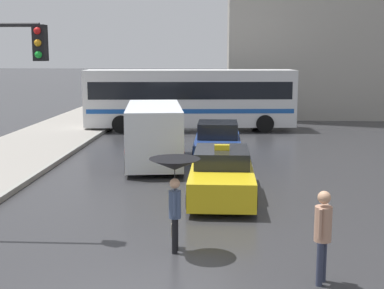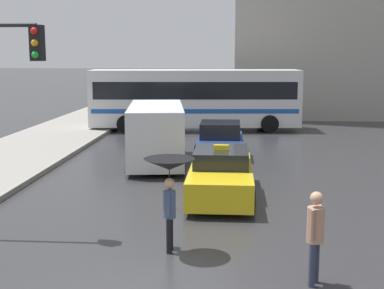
{
  "view_description": "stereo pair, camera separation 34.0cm",
  "coord_description": "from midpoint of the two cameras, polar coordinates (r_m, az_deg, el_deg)",
  "views": [
    {
      "loc": [
        1.32,
        -8.1,
        4.19
      ],
      "look_at": [
        0.4,
        8.34,
        1.4
      ],
      "focal_mm": 50.0,
      "sensor_mm": 36.0,
      "label": 1
    },
    {
      "loc": [
        1.66,
        -8.08,
        4.19
      ],
      "look_at": [
        0.4,
        8.34,
        1.4
      ],
      "focal_mm": 50.0,
      "sensor_mm": 36.0,
      "label": 2
    }
  ],
  "objects": [
    {
      "name": "sedan_red",
      "position": [
        21.63,
        2.3,
        0.23
      ],
      "size": [
        1.91,
        4.15,
        1.47
      ],
      "rotation": [
        0.0,
        0.0,
        3.14
      ],
      "color": "navy",
      "rests_on": "ground_plane"
    },
    {
      "name": "pedestrian_with_umbrella",
      "position": [
        11.24,
        -2.72,
        -3.28
      ],
      "size": [
        1.08,
        1.08,
        2.04
      ],
      "rotation": [
        0.0,
        0.0,
        1.56
      ],
      "color": "black",
      "rests_on": "ground_plane"
    },
    {
      "name": "ambulance_van",
      "position": [
        20.53,
        -4.55,
        1.37
      ],
      "size": [
        2.67,
        5.48,
        2.26
      ],
      "rotation": [
        0.0,
        0.0,
        3.27
      ],
      "color": "silver",
      "rests_on": "ground_plane"
    },
    {
      "name": "pedestrian_man",
      "position": [
        10.08,
        12.84,
        -8.78
      ],
      "size": [
        0.42,
        0.45,
        1.76
      ],
      "rotation": [
        0.0,
        0.0,
        -2.04
      ],
      "color": "#2D3347",
      "rests_on": "ground_plane"
    },
    {
      "name": "city_bus",
      "position": [
        29.82,
        -0.54,
        5.12
      ],
      "size": [
        11.66,
        3.41,
        3.33
      ],
      "rotation": [
        0.0,
        0.0,
        -1.49
      ],
      "color": "silver",
      "rests_on": "ground_plane"
    },
    {
      "name": "taxi",
      "position": [
        15.88,
        2.57,
        -3.24
      ],
      "size": [
        1.91,
        4.64,
        1.57
      ],
      "rotation": [
        0.0,
        0.0,
        3.14
      ],
      "color": "gold",
      "rests_on": "ground_plane"
    }
  ]
}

